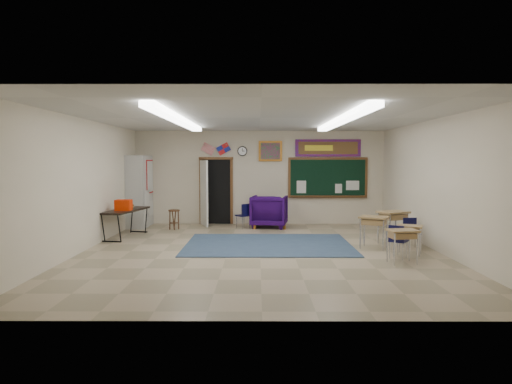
{
  "coord_description": "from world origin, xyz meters",
  "views": [
    {
      "loc": [
        -0.06,
        -10.21,
        2.06
      ],
      "look_at": [
        -0.1,
        1.5,
        1.24
      ],
      "focal_mm": 32.0,
      "sensor_mm": 36.0,
      "label": 1
    }
  ],
  "objects_px": {
    "wooden_stool": "(174,219)",
    "wingback_armchair": "(269,211)",
    "student_desk_front_right": "(393,226)",
    "student_desk_front_left": "(374,231)",
    "folding_table": "(126,222)"
  },
  "relations": [
    {
      "from": "wingback_armchair",
      "to": "folding_table",
      "type": "distance_m",
      "value": 4.3
    },
    {
      "from": "folding_table",
      "to": "student_desk_front_right",
      "type": "bearing_deg",
      "value": 2.1
    },
    {
      "from": "student_desk_front_right",
      "to": "folding_table",
      "type": "distance_m",
      "value": 6.93
    },
    {
      "from": "wingback_armchair",
      "to": "student_desk_front_left",
      "type": "relative_size",
      "value": 1.4
    },
    {
      "from": "student_desk_front_right",
      "to": "folding_table",
      "type": "xyz_separation_m",
      "value": [
        -6.86,
        0.98,
        -0.05
      ]
    },
    {
      "from": "student_desk_front_left",
      "to": "student_desk_front_right",
      "type": "relative_size",
      "value": 0.93
    },
    {
      "from": "student_desk_front_right",
      "to": "wooden_stool",
      "type": "relative_size",
      "value": 1.41
    },
    {
      "from": "wooden_stool",
      "to": "wingback_armchair",
      "type": "bearing_deg",
      "value": 9.31
    },
    {
      "from": "student_desk_front_left",
      "to": "wooden_stool",
      "type": "height_order",
      "value": "student_desk_front_left"
    },
    {
      "from": "student_desk_front_left",
      "to": "wooden_stool",
      "type": "xyz_separation_m",
      "value": [
        -5.19,
        2.92,
        -0.12
      ]
    },
    {
      "from": "wingback_armchair",
      "to": "student_desk_front_left",
      "type": "height_order",
      "value": "wingback_armchair"
    },
    {
      "from": "wooden_stool",
      "to": "student_desk_front_right",
      "type": "bearing_deg",
      "value": -21.89
    },
    {
      "from": "student_desk_front_right",
      "to": "wooden_stool",
      "type": "height_order",
      "value": "student_desk_front_right"
    },
    {
      "from": "student_desk_front_left",
      "to": "wooden_stool",
      "type": "bearing_deg",
      "value": 177.67
    },
    {
      "from": "folding_table",
      "to": "wooden_stool",
      "type": "bearing_deg",
      "value": 62.52
    }
  ]
}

